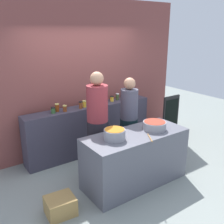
# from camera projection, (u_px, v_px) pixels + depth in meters

# --- Properties ---
(ground) EXTENTS (12.00, 12.00, 0.00)m
(ground) POSITION_uv_depth(u_px,v_px,m) (123.00, 174.00, 4.57)
(ground) COLOR gray
(storefront_wall) EXTENTS (4.80, 0.12, 3.00)m
(storefront_wall) POSITION_uv_depth(u_px,v_px,m) (81.00, 77.00, 5.24)
(storefront_wall) COLOR brown
(storefront_wall) RESTS_ON ground
(display_shelf) EXTENTS (2.70, 0.36, 0.98)m
(display_shelf) POSITION_uv_depth(u_px,v_px,m) (91.00, 129.00, 5.27)
(display_shelf) COLOR #3A3645
(display_shelf) RESTS_ON ground
(prep_table) EXTENTS (1.70, 0.70, 0.87)m
(prep_table) POSITION_uv_depth(u_px,v_px,m) (135.00, 158.00, 4.20)
(prep_table) COLOR #565763
(prep_table) RESTS_ON ground
(preserve_jar_0) EXTENTS (0.08, 0.08, 0.11)m
(preserve_jar_0) POSITION_uv_depth(u_px,v_px,m) (53.00, 110.00, 4.66)
(preserve_jar_0) COLOR #345E2E
(preserve_jar_0) RESTS_ON display_shelf
(preserve_jar_1) EXTENTS (0.08, 0.08, 0.15)m
(preserve_jar_1) POSITION_uv_depth(u_px,v_px,m) (57.00, 108.00, 4.75)
(preserve_jar_1) COLOR #8C3911
(preserve_jar_1) RESTS_ON display_shelf
(preserve_jar_2) EXTENTS (0.07, 0.07, 0.12)m
(preserve_jar_2) POSITION_uv_depth(u_px,v_px,m) (65.00, 108.00, 4.76)
(preserve_jar_2) COLOR brown
(preserve_jar_2) RESTS_ON display_shelf
(preserve_jar_3) EXTENTS (0.07, 0.07, 0.13)m
(preserve_jar_3) POSITION_uv_depth(u_px,v_px,m) (81.00, 105.00, 4.93)
(preserve_jar_3) COLOR brown
(preserve_jar_3) RESTS_ON display_shelf
(preserve_jar_4) EXTENTS (0.08, 0.08, 0.13)m
(preserve_jar_4) POSITION_uv_depth(u_px,v_px,m) (84.00, 104.00, 5.02)
(preserve_jar_4) COLOR gold
(preserve_jar_4) RESTS_ON display_shelf
(preserve_jar_5) EXTENTS (0.08, 0.08, 0.14)m
(preserve_jar_5) POSITION_uv_depth(u_px,v_px,m) (94.00, 103.00, 5.07)
(preserve_jar_5) COLOR #442D51
(preserve_jar_5) RESTS_ON display_shelf
(preserve_jar_6) EXTENTS (0.07, 0.07, 0.14)m
(preserve_jar_6) POSITION_uv_depth(u_px,v_px,m) (106.00, 98.00, 5.39)
(preserve_jar_6) COLOR yellow
(preserve_jar_6) RESTS_ON display_shelf
(preserve_jar_7) EXTENTS (0.08, 0.08, 0.11)m
(preserve_jar_7) POSITION_uv_depth(u_px,v_px,m) (112.00, 99.00, 5.42)
(preserve_jar_7) COLOR gold
(preserve_jar_7) RESTS_ON display_shelf
(preserve_jar_8) EXTENTS (0.07, 0.07, 0.14)m
(preserve_jar_8) POSITION_uv_depth(u_px,v_px,m) (117.00, 97.00, 5.52)
(preserve_jar_8) COLOR #3A4D27
(preserve_jar_8) RESTS_ON display_shelf
(preserve_jar_9) EXTENTS (0.07, 0.07, 0.13)m
(preserve_jar_9) POSITION_uv_depth(u_px,v_px,m) (126.00, 96.00, 5.60)
(preserve_jar_9) COLOR #8C5111
(preserve_jar_9) RESTS_ON display_shelf
(cooking_pot_left) EXTENTS (0.32, 0.32, 0.16)m
(cooking_pot_left) POSITION_uv_depth(u_px,v_px,m) (115.00, 134.00, 3.83)
(cooking_pot_left) COLOR gray
(cooking_pot_left) RESTS_ON prep_table
(cooking_pot_center) EXTENTS (0.38, 0.38, 0.14)m
(cooking_pot_center) POSITION_uv_depth(u_px,v_px,m) (155.00, 126.00, 4.22)
(cooking_pot_center) COLOR gray
(cooking_pot_center) RESTS_ON prep_table
(wooden_spoon) EXTENTS (0.16, 0.26, 0.02)m
(wooden_spoon) POSITION_uv_depth(u_px,v_px,m) (150.00, 138.00, 3.89)
(wooden_spoon) COLOR #9E703D
(wooden_spoon) RESTS_ON prep_table
(cook_with_tongs) EXTENTS (0.36, 0.36, 1.79)m
(cook_with_tongs) POSITION_uv_depth(u_px,v_px,m) (98.00, 130.00, 4.36)
(cook_with_tongs) COLOR black
(cook_with_tongs) RESTS_ON ground
(cook_in_cap) EXTENTS (0.32, 0.32, 1.63)m
(cook_in_cap) POSITION_uv_depth(u_px,v_px,m) (129.00, 125.00, 4.75)
(cook_in_cap) COLOR black
(cook_in_cap) RESTS_ON ground
(bread_crate) EXTENTS (0.41, 0.36, 0.26)m
(bread_crate) POSITION_uv_depth(u_px,v_px,m) (60.00, 206.00, 3.54)
(bread_crate) COLOR olive
(bread_crate) RESTS_ON ground
(chalkboard_sign) EXTENTS (0.46, 0.05, 1.04)m
(chalkboard_sign) POSITION_uv_depth(u_px,v_px,m) (170.00, 118.00, 5.80)
(chalkboard_sign) COLOR black
(chalkboard_sign) RESTS_ON ground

